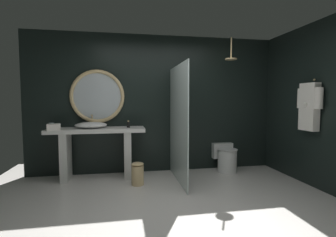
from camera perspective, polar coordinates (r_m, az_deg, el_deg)
The scene contains 14 objects.
ground_plane at distance 3.33m, azimuth 2.36°, elevation -20.29°, with size 5.76×5.76×0.00m, color silver.
back_wall_panel at distance 4.90m, azimuth -2.48°, elevation 3.27°, with size 4.80×0.10×2.60m, color black.
side_wall_right at distance 4.78m, azimuth 28.83°, elevation 2.74°, with size 0.10×2.47×2.60m, color black.
vanity_counter at distance 4.62m, azimuth -15.68°, elevation -5.85°, with size 1.65×0.51×0.89m.
vessel_sink at distance 4.62m, azimuth -16.95°, elevation -1.41°, with size 0.55×0.45×0.23m.
tumbler_cup at distance 4.76m, azimuth -24.79°, elevation -1.47°, with size 0.08×0.08×0.10m, color silver.
soap_dispenser at distance 4.54m, azimuth -8.92°, elevation -1.33°, with size 0.06×0.06×0.13m.
round_wall_mirror at distance 4.78m, azimuth -15.62°, elevation 4.83°, with size 0.97×0.07×0.97m.
shower_glass_panel at distance 4.26m, azimuth 2.31°, elevation -1.19°, with size 0.02×1.33×1.96m, color silver.
rain_shower_head at distance 4.81m, azimuth 14.03°, elevation 13.30°, with size 0.21×0.21×0.40m.
hanging_bathrobe at distance 4.52m, azimuth 29.23°, elevation 2.71°, with size 0.20×0.49×0.81m.
toilet at distance 5.08m, azimuth 12.94°, elevation -8.61°, with size 0.40×0.55×0.52m.
waste_bin at distance 4.23m, azimuth -6.86°, elevation -12.19°, with size 0.20×0.20×0.37m.
folded_hand_towel at distance 4.53m, azimuth -24.37°, elevation -1.75°, with size 0.21×0.20×0.10m, color silver.
Camera 1 is at (-0.67, -2.95, 1.38)m, focal length 27.05 mm.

